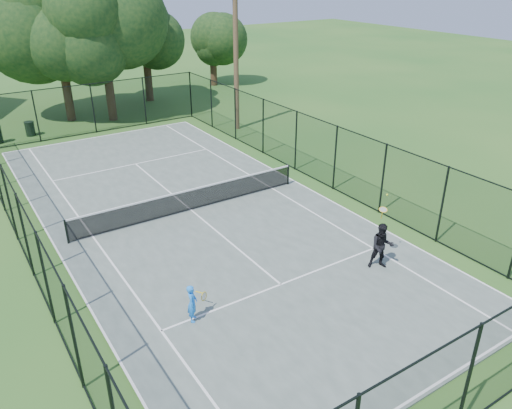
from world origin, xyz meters
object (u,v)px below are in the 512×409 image
tennis_net (191,199)px  player_blue (192,303)px  player_black (382,246)px  trash_bin_right (30,129)px  utility_pole (236,58)px

tennis_net → player_blue: bearing=-115.9°
player_blue → player_black: 6.60m
trash_bin_right → player_black: size_ratio=0.34×
tennis_net → utility_pole: 12.40m
trash_bin_right → player_blue: 20.97m
trash_bin_right → player_blue: size_ratio=0.74×
utility_pole → player_blue: bearing=-125.0°
tennis_net → player_black: 8.13m
trash_bin_right → utility_pole: 13.04m
trash_bin_right → player_black: player_black is taller
trash_bin_right → player_black: (6.89, -21.90, 0.43)m
utility_pole → tennis_net: bearing=-130.5°
player_black → trash_bin_right: bearing=107.5°
utility_pole → player_black: (-4.27, -16.37, -3.41)m
utility_pole → player_black: utility_pole is taller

